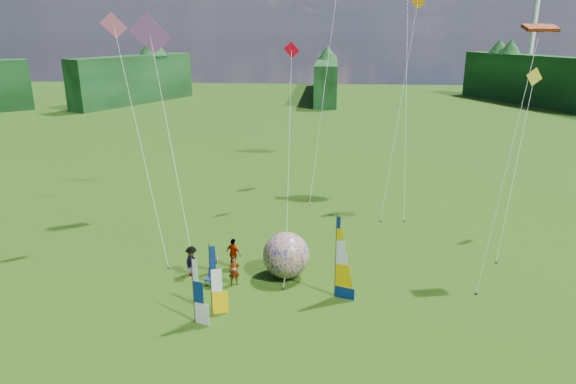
# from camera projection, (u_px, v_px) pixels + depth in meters

# --- Properties ---
(ground) EXTENTS (220.00, 220.00, 0.00)m
(ground) POSITION_uv_depth(u_px,v_px,m) (302.00, 333.00, 23.56)
(ground) COLOR #33540C
(ground) RESTS_ON ground
(treeline_ring) EXTENTS (210.00, 210.00, 8.00)m
(treeline_ring) POSITION_uv_depth(u_px,v_px,m) (303.00, 253.00, 22.34)
(treeline_ring) COLOR #1E5D25
(treeline_ring) RESTS_ON ground
(turbine_right) EXTENTS (8.00, 1.20, 30.00)m
(turbine_right) POSITION_uv_depth(u_px,v_px,m) (535.00, 20.00, 112.20)
(turbine_right) COLOR silver
(turbine_right) RESTS_ON ground
(feather_banner_main) EXTENTS (1.19, 0.48, 4.47)m
(feather_banner_main) POSITION_uv_depth(u_px,v_px,m) (336.00, 257.00, 26.07)
(feather_banner_main) COLOR navy
(feather_banner_main) RESTS_ON ground
(side_banner_left) EXTENTS (0.99, 0.38, 3.63)m
(side_banner_left) POSITION_uv_depth(u_px,v_px,m) (211.00, 281.00, 24.53)
(side_banner_left) COLOR #E4B600
(side_banner_left) RESTS_ON ground
(side_banner_far) EXTENTS (0.97, 0.38, 3.33)m
(side_banner_far) POSITION_uv_depth(u_px,v_px,m) (193.00, 291.00, 23.87)
(side_banner_far) COLOR white
(side_banner_far) RESTS_ON ground
(bol_inflatable) EXTENTS (3.19, 3.19, 2.60)m
(bol_inflatable) POSITION_uv_depth(u_px,v_px,m) (286.00, 255.00, 28.54)
(bol_inflatable) COLOR #00078C
(bol_inflatable) RESTS_ON ground
(spectator_a) EXTENTS (0.71, 0.59, 1.65)m
(spectator_a) POSITION_uv_depth(u_px,v_px,m) (234.00, 271.00, 27.76)
(spectator_a) COLOR #66594C
(spectator_a) RESTS_ON ground
(spectator_b) EXTENTS (0.81, 0.68, 1.50)m
(spectator_b) POSITION_uv_depth(u_px,v_px,m) (213.00, 261.00, 29.09)
(spectator_b) COLOR #66594C
(spectator_b) RESTS_ON ground
(spectator_c) EXTENTS (0.60, 1.19, 1.75)m
(spectator_c) POSITION_uv_depth(u_px,v_px,m) (192.00, 261.00, 28.79)
(spectator_c) COLOR #66594C
(spectator_c) RESTS_ON ground
(spectator_d) EXTENTS (1.14, 0.92, 1.82)m
(spectator_d) POSITION_uv_depth(u_px,v_px,m) (234.00, 254.00, 29.67)
(spectator_d) COLOR #66594C
(spectator_d) RESTS_ON ground
(camp_chair) EXTENTS (0.73, 0.73, 1.01)m
(camp_chair) POSITION_uv_depth(u_px,v_px,m) (211.00, 278.00, 27.67)
(camp_chair) COLOR #081160
(camp_chair) RESTS_ON ground
(kite_whale) EXTENTS (6.34, 15.61, 20.82)m
(kite_whale) POSITION_uv_depth(u_px,v_px,m) (407.00, 68.00, 39.38)
(kite_whale) COLOR black
(kite_whale) RESTS_ON ground
(kite_rainbow_delta) EXTENTS (12.33, 14.87, 15.33)m
(kite_rainbow_delta) POSITION_uv_depth(u_px,v_px,m) (168.00, 119.00, 33.79)
(kite_rainbow_delta) COLOR red
(kite_rainbow_delta) RESTS_ON ground
(kite_parafoil) EXTENTS (7.12, 8.76, 15.18)m
(kite_parafoil) POSITION_uv_depth(u_px,v_px,m) (511.00, 144.00, 26.82)
(kite_parafoil) COLOR #C02B00
(kite_parafoil) RESTS_ON ground
(small_kite_red) EXTENTS (5.82, 10.21, 12.81)m
(small_kite_red) POSITION_uv_depth(u_px,v_px,m) (289.00, 131.00, 36.33)
(small_kite_red) COLOR #C70012
(small_kite_red) RESTS_ON ground
(small_kite_orange) EXTENTS (6.43, 9.31, 16.23)m
(small_kite_orange) POSITION_uv_depth(u_px,v_px,m) (400.00, 103.00, 37.59)
(small_kite_orange) COLOR orange
(small_kite_orange) RESTS_ON ground
(small_kite_yellow) EXTENTS (8.05, 10.20, 11.35)m
(small_kite_yellow) POSITION_uv_depth(u_px,v_px,m) (517.00, 157.00, 31.90)
(small_kite_yellow) COLOR yellow
(small_kite_yellow) RESTS_ON ground
(small_kite_pink) EXTENTS (9.24, 9.93, 14.79)m
(small_kite_pink) POSITION_uv_depth(u_px,v_px,m) (140.00, 134.00, 30.31)
(small_kite_pink) COLOR #C7527A
(small_kite_pink) RESTS_ON ground
(small_kite_green) EXTENTS (8.09, 13.96, 19.83)m
(small_kite_green) POSITION_uv_depth(u_px,v_px,m) (326.00, 72.00, 42.30)
(small_kite_green) COLOR #22CC16
(small_kite_green) RESTS_ON ground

